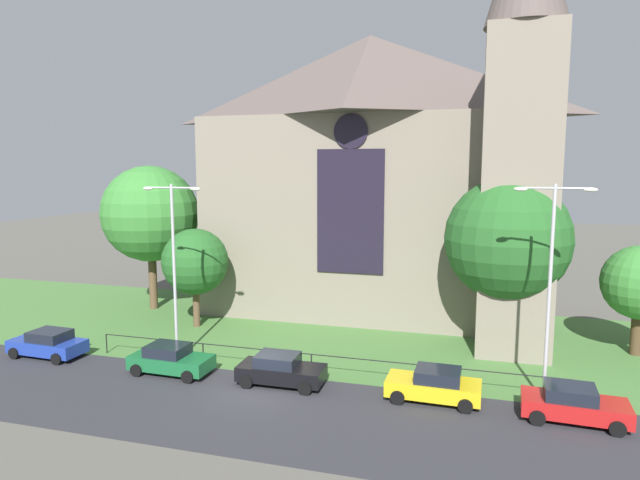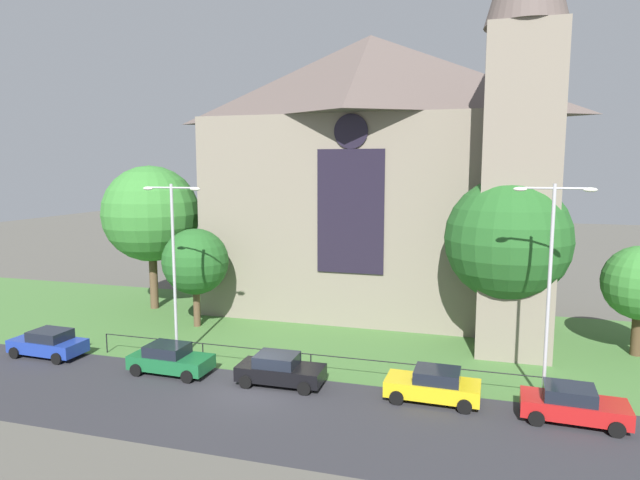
% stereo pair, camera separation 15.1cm
% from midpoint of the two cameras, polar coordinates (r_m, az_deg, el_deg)
% --- Properties ---
extents(ground, '(160.00, 160.00, 0.00)m').
position_cam_midpoint_polar(ground, '(36.00, -0.39, -9.42)').
color(ground, '#56544C').
extents(road_asphalt, '(120.00, 8.00, 0.01)m').
position_cam_midpoint_polar(road_asphalt, '(25.44, -8.38, -16.92)').
color(road_asphalt, '#2D2D33').
rests_on(road_asphalt, ground).
extents(grass_verge, '(120.00, 20.00, 0.01)m').
position_cam_midpoint_polar(grass_verge, '(34.17, -1.35, -10.36)').
color(grass_verge, '#477538').
rests_on(grass_verge, ground).
extents(church_building, '(23.20, 16.20, 26.00)m').
position_cam_midpoint_polar(church_building, '(40.26, 5.91, 7.17)').
color(church_building, gray).
rests_on(church_building, ground).
extents(iron_railing, '(24.53, 0.07, 1.13)m').
position_cam_midpoint_polar(iron_railing, '(28.37, -1.07, -12.14)').
color(iron_railing, black).
rests_on(iron_railing, ground).
extents(tree_left_near, '(4.36, 4.36, 6.57)m').
position_cam_midpoint_polar(tree_left_near, '(36.88, -13.03, -2.24)').
color(tree_left_near, brown).
rests_on(tree_left_near, ground).
extents(tree_right_near, '(6.93, 6.93, 10.02)m').
position_cam_midpoint_polar(tree_right_near, '(32.15, 18.86, 0.02)').
color(tree_right_near, '#423021').
rests_on(tree_right_near, ground).
extents(tree_right_far, '(4.15, 4.15, 6.24)m').
position_cam_midpoint_polar(tree_right_far, '(35.30, 30.36, -3.91)').
color(tree_right_far, '#4C3823').
rests_on(tree_right_far, ground).
extents(tree_left_far, '(7.06, 7.06, 10.69)m').
position_cam_midpoint_polar(tree_left_far, '(42.19, -17.41, 2.61)').
color(tree_left_far, brown).
rests_on(tree_left_far, ground).
extents(streetlamp_near, '(3.37, 0.26, 9.67)m').
position_cam_midpoint_polar(streetlamp_near, '(30.11, -15.18, -1.29)').
color(streetlamp_near, '#B2B2B7').
rests_on(streetlamp_near, ground).
extents(streetlamp_far, '(3.37, 0.26, 9.83)m').
position_cam_midpoint_polar(streetlamp_far, '(26.00, 22.80, -2.79)').
color(streetlamp_far, '#B2B2B7').
rests_on(streetlamp_far, ground).
extents(parked_car_blue, '(4.26, 2.15, 1.51)m').
position_cam_midpoint_polar(parked_car_blue, '(34.62, -26.65, -9.65)').
color(parked_car_blue, '#1E3899').
rests_on(parked_car_blue, ground).
extents(parked_car_green, '(4.24, 2.11, 1.51)m').
position_cam_midpoint_polar(parked_car_green, '(29.71, -15.49, -11.92)').
color(parked_car_green, '#196033').
rests_on(parked_car_green, ground).
extents(parked_car_black, '(4.22, 2.06, 1.51)m').
position_cam_midpoint_polar(parked_car_black, '(27.39, -4.31, -13.36)').
color(parked_car_black, black).
rests_on(parked_car_black, ground).
extents(parked_car_yellow, '(4.25, 2.12, 1.51)m').
position_cam_midpoint_polar(parked_car_yellow, '(26.06, 11.68, -14.62)').
color(parked_car_yellow, gold).
rests_on(parked_car_yellow, ground).
extents(parked_car_red, '(4.28, 2.20, 1.51)m').
position_cam_midpoint_polar(parked_car_red, '(25.93, 24.80, -15.29)').
color(parked_car_red, '#B21919').
rests_on(parked_car_red, ground).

